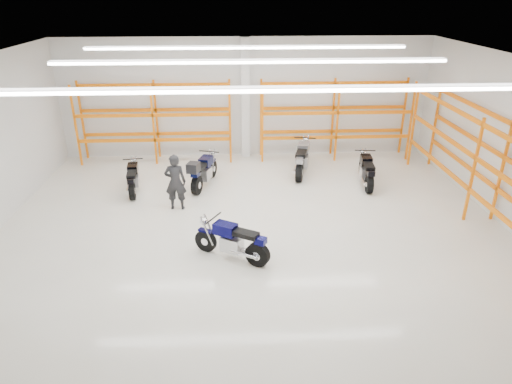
{
  "coord_description": "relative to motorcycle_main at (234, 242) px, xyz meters",
  "views": [
    {
      "loc": [
        -0.49,
        -11.32,
        6.09
      ],
      "look_at": [
        0.13,
        0.5,
        0.78
      ],
      "focal_mm": 32.0,
      "sensor_mm": 36.0,
      "label": 1
    }
  ],
  "objects": [
    {
      "name": "ground",
      "position": [
        0.52,
        1.75,
        -0.47
      ],
      "size": [
        14.0,
        14.0,
        0.0
      ],
      "primitive_type": "plane",
      "color": "beige",
      "rests_on": "ground"
    },
    {
      "name": "motorcycle_back_c",
      "position": [
        2.45,
        5.52,
        0.07
      ],
      "size": [
        0.99,
        2.32,
        1.16
      ],
      "color": "black",
      "rests_on": "ground"
    },
    {
      "name": "pallet_racking_side",
      "position": [
        7.0,
        1.75,
        1.34
      ],
      "size": [
        0.87,
        9.07,
        3.0
      ],
      "color": "#FF6400",
      "rests_on": "ground"
    },
    {
      "name": "motorcycle_main",
      "position": [
        0.0,
        0.0,
        0.0
      ],
      "size": [
        1.85,
        1.16,
        1.01
      ],
      "color": "black",
      "rests_on": "ground"
    },
    {
      "name": "pallet_racking_back_right",
      "position": [
        3.92,
        7.23,
        1.31
      ],
      "size": [
        5.67,
        0.87,
        3.0
      ],
      "color": "#FF6400",
      "rests_on": "ground"
    },
    {
      "name": "room_shell",
      "position": [
        0.52,
        1.78,
        2.81
      ],
      "size": [
        14.02,
        12.02,
        4.51
      ],
      "color": "silver",
      "rests_on": "ground"
    },
    {
      "name": "motorcycle_back_d",
      "position": [
        4.46,
        4.41,
        0.01
      ],
      "size": [
        0.7,
        2.12,
        1.04
      ],
      "color": "black",
      "rests_on": "ground"
    },
    {
      "name": "motorcycle_back_a",
      "position": [
        -3.24,
        4.23,
        -0.03
      ],
      "size": [
        0.64,
        1.95,
        0.96
      ],
      "color": "black",
      "rests_on": "ground"
    },
    {
      "name": "motorcycle_back_b",
      "position": [
        -1.01,
        4.48,
        0.07
      ],
      "size": [
        1.0,
        2.18,
        1.14
      ],
      "color": "black",
      "rests_on": "ground"
    },
    {
      "name": "pallet_racking_back_left",
      "position": [
        -2.88,
        7.23,
        1.31
      ],
      "size": [
        5.67,
        0.87,
        3.0
      ],
      "color": "#FF6400",
      "rests_on": "ground"
    },
    {
      "name": "standing_man",
      "position": [
        -1.7,
        2.91,
        0.39
      ],
      "size": [
        0.64,
        0.42,
        1.72
      ],
      "primitive_type": "imported",
      "rotation": [
        0.0,
        0.0,
        3.12
      ],
      "color": "black",
      "rests_on": "ground"
    },
    {
      "name": "structural_column",
      "position": [
        0.52,
        7.57,
        1.78
      ],
      "size": [
        0.32,
        0.32,
        4.5
      ],
      "primitive_type": "cube",
      "color": "white",
      "rests_on": "ground"
    }
  ]
}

